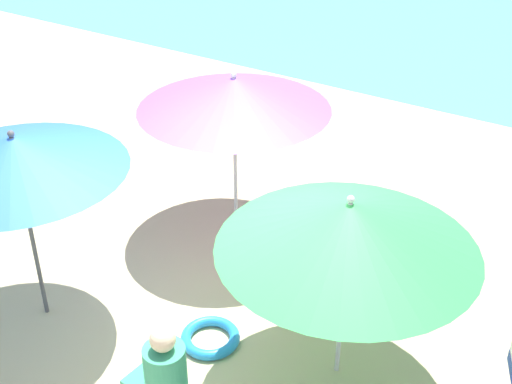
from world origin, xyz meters
name	(u,v)px	position (x,y,z in m)	size (l,w,h in m)	color
ground_plane	(208,321)	(0.00, 0.00, 0.00)	(40.00, 40.00, 0.00)	#CCB789
umbrella_green	(349,227)	(1.31, 0.10, 1.50)	(2.07, 2.07, 1.77)	silver
umbrella_blue	(15,154)	(-1.40, -0.71, 1.72)	(1.89, 1.89, 1.94)	#4C4C51
umbrella_purple	(234,93)	(-0.70, 1.54, 1.62)	(2.05, 2.05, 1.86)	silver
person_a	(313,251)	(0.58, 0.99, 0.44)	(0.52, 0.56, 0.91)	silver
person_b	(161,372)	(0.37, -1.09, 0.48)	(0.56, 0.36, 0.95)	#389970
swim_ring	(210,338)	(0.18, -0.21, 0.05)	(0.54, 0.54, 0.10)	#238CD8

